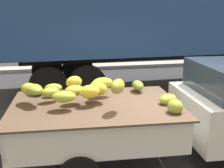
{
  "coord_description": "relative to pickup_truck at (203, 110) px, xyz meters",
  "views": [
    {
      "loc": [
        -1.71,
        -4.32,
        2.59
      ],
      "look_at": [
        -0.82,
        0.12,
        1.39
      ],
      "focal_mm": 45.25,
      "sensor_mm": 36.0,
      "label": 1
    }
  ],
  "objects": [
    {
      "name": "semi_trailer",
      "position": [
        1.83,
        4.78,
        1.65
      ],
      "size": [
        12.08,
        2.99,
        3.95
      ],
      "rotation": [
        0.0,
        0.0,
        0.03
      ],
      "color": "navy",
      "rests_on": "ground"
    },
    {
      "name": "ground",
      "position": [
        -0.79,
        0.05,
        -0.89
      ],
      "size": [
        220.0,
        220.0,
        0.0
      ],
      "primitive_type": "plane",
      "color": "#28282B"
    },
    {
      "name": "pickup_truck",
      "position": [
        0.0,
        0.0,
        0.0
      ],
      "size": [
        4.97,
        2.11,
        1.7
      ],
      "rotation": [
        0.0,
        0.0,
        -0.05
      ],
      "color": "silver",
      "rests_on": "ground"
    },
    {
      "name": "curb_strip",
      "position": [
        -0.79,
        8.23,
        -0.81
      ],
      "size": [
        80.0,
        0.8,
        0.16
      ],
      "primitive_type": "cube",
      "color": "gray",
      "rests_on": "ground"
    }
  ]
}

